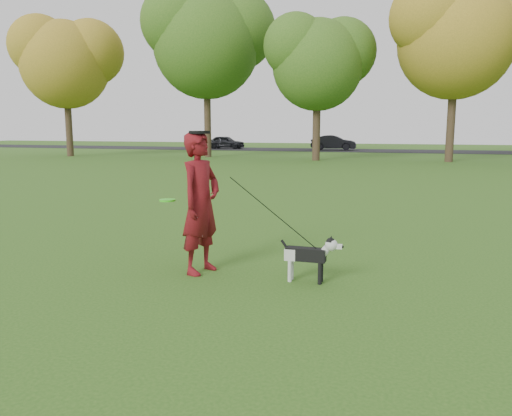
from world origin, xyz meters
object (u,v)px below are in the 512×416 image
(car_left, at_px, (226,142))
(man, at_px, (201,203))
(dog, at_px, (311,254))
(car_mid, at_px, (334,143))

(car_left, bearing_deg, man, -159.39)
(man, relative_size, car_left, 0.55)
(dog, bearing_deg, car_mid, 97.62)
(dog, height_order, car_mid, car_mid)
(car_mid, bearing_deg, man, -178.32)
(dog, xyz_separation_m, car_mid, (-5.30, 39.61, 0.29))
(car_left, height_order, car_mid, car_mid)
(dog, distance_m, car_mid, 39.97)
(dog, relative_size, car_mid, 0.21)
(man, xyz_separation_m, car_mid, (-3.70, 39.59, -0.32))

